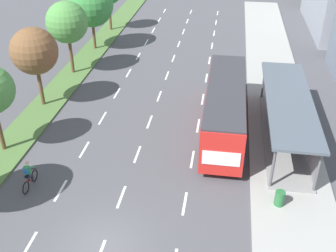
{
  "coord_description": "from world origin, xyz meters",
  "views": [
    {
      "loc": [
        5.1,
        -12.76,
        14.9
      ],
      "look_at": [
        1.7,
        9.37,
        1.2
      ],
      "focal_mm": 43.27,
      "sensor_mm": 36.0,
      "label": 1
    }
  ],
  "objects_px": {
    "cyclist": "(29,176)",
    "median_tree_fifth": "(91,5)",
    "bus": "(225,104)",
    "trash_bin": "(280,198)",
    "bus_shelter": "(291,115)",
    "median_tree_fourth": "(67,22)",
    "median_tree_third": "(34,51)"
  },
  "relations": [
    {
      "from": "bus",
      "to": "trash_bin",
      "type": "xyz_separation_m",
      "value": [
        3.2,
        -7.2,
        -1.49
      ]
    },
    {
      "from": "cyclist",
      "to": "median_tree_third",
      "type": "bearing_deg",
      "value": 109.36
    },
    {
      "from": "median_tree_third",
      "to": "bus_shelter",
      "type": "bearing_deg",
      "value": -6.29
    },
    {
      "from": "trash_bin",
      "to": "median_tree_fourth",
      "type": "bearing_deg",
      "value": 138.43
    },
    {
      "from": "median_tree_third",
      "to": "median_tree_fourth",
      "type": "relative_size",
      "value": 0.95
    },
    {
      "from": "median_tree_fourth",
      "to": "median_tree_fifth",
      "type": "bearing_deg",
      "value": 89.06
    },
    {
      "from": "bus",
      "to": "median_tree_fifth",
      "type": "xyz_separation_m",
      "value": [
        -13.52,
        13.83,
        2.47
      ]
    },
    {
      "from": "bus",
      "to": "median_tree_fourth",
      "type": "relative_size",
      "value": 1.8
    },
    {
      "from": "trash_bin",
      "to": "median_tree_third",
      "type": "bearing_deg",
      "value": 152.57
    },
    {
      "from": "median_tree_third",
      "to": "cyclist",
      "type": "bearing_deg",
      "value": -70.64
    },
    {
      "from": "bus_shelter",
      "to": "bus",
      "type": "distance_m",
      "value": 4.3
    },
    {
      "from": "cyclist",
      "to": "median_tree_fifth",
      "type": "relative_size",
      "value": 0.28
    },
    {
      "from": "median_tree_third",
      "to": "median_tree_fifth",
      "type": "xyz_separation_m",
      "value": [
        0.26,
        12.21,
        0.15
      ]
    },
    {
      "from": "bus_shelter",
      "to": "bus",
      "type": "relative_size",
      "value": 1.05
    },
    {
      "from": "median_tree_third",
      "to": "median_tree_fourth",
      "type": "xyz_separation_m",
      "value": [
        0.16,
        6.11,
        0.24
      ]
    },
    {
      "from": "bus",
      "to": "median_tree_fifth",
      "type": "bearing_deg",
      "value": 134.36
    },
    {
      "from": "bus_shelter",
      "to": "median_tree_fifth",
      "type": "bearing_deg",
      "value": 141.41
    },
    {
      "from": "bus_shelter",
      "to": "trash_bin",
      "type": "bearing_deg",
      "value": -98.99
    },
    {
      "from": "median_tree_fifth",
      "to": "median_tree_third",
      "type": "bearing_deg",
      "value": -91.23
    },
    {
      "from": "bus_shelter",
      "to": "cyclist",
      "type": "relative_size",
      "value": 6.49
    },
    {
      "from": "cyclist",
      "to": "median_tree_fourth",
      "type": "relative_size",
      "value": 0.29
    },
    {
      "from": "bus",
      "to": "median_tree_fourth",
      "type": "height_order",
      "value": "median_tree_fourth"
    },
    {
      "from": "bus_shelter",
      "to": "median_tree_fourth",
      "type": "height_order",
      "value": "median_tree_fourth"
    },
    {
      "from": "median_tree_fourth",
      "to": "trash_bin",
      "type": "height_order",
      "value": "median_tree_fourth"
    },
    {
      "from": "median_tree_fifth",
      "to": "trash_bin",
      "type": "relative_size",
      "value": 7.75
    },
    {
      "from": "cyclist",
      "to": "median_tree_fourth",
      "type": "height_order",
      "value": "median_tree_fourth"
    },
    {
      "from": "median_tree_fifth",
      "to": "bus_shelter",
      "type": "bearing_deg",
      "value": -38.59
    },
    {
      "from": "bus",
      "to": "median_tree_fourth",
      "type": "xyz_separation_m",
      "value": [
        -13.62,
        7.72,
        2.56
      ]
    },
    {
      "from": "cyclist",
      "to": "median_tree_fifth",
      "type": "distance_m",
      "value": 22.02
    },
    {
      "from": "bus",
      "to": "median_tree_fourth",
      "type": "distance_m",
      "value": 15.86
    },
    {
      "from": "bus_shelter",
      "to": "median_tree_third",
      "type": "distance_m",
      "value": 18.34
    },
    {
      "from": "cyclist",
      "to": "median_tree_fourth",
      "type": "xyz_separation_m",
      "value": [
        -3.1,
        15.39,
        3.84
      ]
    }
  ]
}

